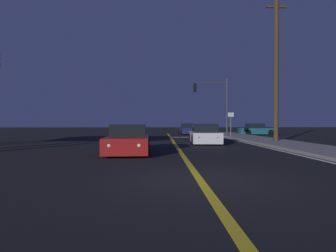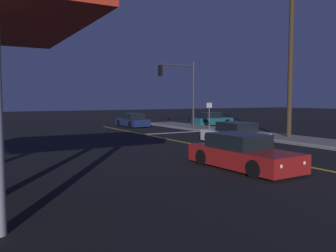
{
  "view_description": "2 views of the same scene",
  "coord_description": "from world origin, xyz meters",
  "px_view_note": "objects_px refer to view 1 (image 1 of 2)",
  "views": [
    {
      "loc": [
        -0.97,
        -6.85,
        1.41
      ],
      "look_at": [
        -0.32,
        16.59,
        1.14
      ],
      "focal_mm": 29.9,
      "sensor_mm": 36.0,
      "label": 1
    },
    {
      "loc": [
        -11.73,
        -3.84,
        2.68
      ],
      "look_at": [
        -0.82,
        15.16,
        1.02
      ],
      "focal_mm": 37.6,
      "sensor_mm": 36.0,
      "label": 2
    }
  ],
  "objects_px": {
    "car_following_oncoming_teal": "(257,130)",
    "street_sign_corner": "(231,120)",
    "car_mid_block_navy": "(187,129)",
    "traffic_signal_near_right": "(215,98)",
    "utility_pole_right": "(276,63)",
    "car_side_waiting_red": "(129,140)",
    "car_parked_curb_white": "(204,135)"
  },
  "relations": [
    {
      "from": "car_following_oncoming_teal",
      "to": "street_sign_corner",
      "type": "distance_m",
      "value": 7.15
    },
    {
      "from": "car_mid_block_navy",
      "to": "car_following_oncoming_teal",
      "type": "xyz_separation_m",
      "value": [
        7.84,
        -2.44,
        -0.0
      ]
    },
    {
      "from": "car_mid_block_navy",
      "to": "street_sign_corner",
      "type": "height_order",
      "value": "street_sign_corner"
    },
    {
      "from": "car_following_oncoming_teal",
      "to": "utility_pole_right",
      "type": "relative_size",
      "value": 0.38
    },
    {
      "from": "traffic_signal_near_right",
      "to": "car_mid_block_navy",
      "type": "bearing_deg",
      "value": -64.42
    },
    {
      "from": "traffic_signal_near_right",
      "to": "street_sign_corner",
      "type": "bearing_deg",
      "value": 108.62
    },
    {
      "from": "car_parked_curb_white",
      "to": "car_following_oncoming_teal",
      "type": "bearing_deg",
      "value": 60.52
    },
    {
      "from": "car_side_waiting_red",
      "to": "street_sign_corner",
      "type": "xyz_separation_m",
      "value": [
        8.29,
        13.33,
        1.06
      ]
    },
    {
      "from": "car_mid_block_navy",
      "to": "utility_pole_right",
      "type": "relative_size",
      "value": 0.39
    },
    {
      "from": "car_parked_curb_white",
      "to": "traffic_signal_near_right",
      "type": "bearing_deg",
      "value": 77.35
    },
    {
      "from": "car_mid_block_navy",
      "to": "traffic_signal_near_right",
      "type": "xyz_separation_m",
      "value": [
        2.47,
        -5.16,
        3.44
      ]
    },
    {
      "from": "car_mid_block_navy",
      "to": "traffic_signal_near_right",
      "type": "distance_m",
      "value": 6.67
    },
    {
      "from": "car_following_oncoming_teal",
      "to": "traffic_signal_near_right",
      "type": "distance_m",
      "value": 6.93
    },
    {
      "from": "car_side_waiting_red",
      "to": "street_sign_corner",
      "type": "bearing_deg",
      "value": -124.09
    },
    {
      "from": "car_following_oncoming_teal",
      "to": "street_sign_corner",
      "type": "height_order",
      "value": "street_sign_corner"
    },
    {
      "from": "car_parked_curb_white",
      "to": "car_side_waiting_red",
      "type": "distance_m",
      "value": 7.32
    },
    {
      "from": "car_side_waiting_red",
      "to": "car_following_oncoming_teal",
      "type": "bearing_deg",
      "value": -126.22
    },
    {
      "from": "utility_pole_right",
      "to": "car_following_oncoming_teal",
      "type": "bearing_deg",
      "value": 76.56
    },
    {
      "from": "car_parked_curb_white",
      "to": "car_side_waiting_red",
      "type": "bearing_deg",
      "value": -125.73
    },
    {
      "from": "utility_pole_right",
      "to": "traffic_signal_near_right",
      "type": "bearing_deg",
      "value": 103.26
    },
    {
      "from": "car_mid_block_navy",
      "to": "traffic_signal_near_right",
      "type": "height_order",
      "value": "traffic_signal_near_right"
    },
    {
      "from": "street_sign_corner",
      "to": "traffic_signal_near_right",
      "type": "bearing_deg",
      "value": 108.62
    },
    {
      "from": "utility_pole_right",
      "to": "car_parked_curb_white",
      "type": "bearing_deg",
      "value": -175.17
    },
    {
      "from": "car_mid_block_navy",
      "to": "car_following_oncoming_teal",
      "type": "bearing_deg",
      "value": -19.45
    },
    {
      "from": "car_parked_curb_white",
      "to": "car_mid_block_navy",
      "type": "bearing_deg",
      "value": 91.25
    },
    {
      "from": "car_side_waiting_red",
      "to": "street_sign_corner",
      "type": "distance_m",
      "value": 15.73
    },
    {
      "from": "traffic_signal_near_right",
      "to": "street_sign_corner",
      "type": "xyz_separation_m",
      "value": [
        0.94,
        -2.8,
        -2.38
      ]
    },
    {
      "from": "car_following_oncoming_teal",
      "to": "car_mid_block_navy",
      "type": "bearing_deg",
      "value": -106.49
    },
    {
      "from": "car_following_oncoming_teal",
      "to": "utility_pole_right",
      "type": "height_order",
      "value": "utility_pole_right"
    },
    {
      "from": "car_following_oncoming_teal",
      "to": "car_parked_curb_white",
      "type": "bearing_deg",
      "value": -31.21
    },
    {
      "from": "car_mid_block_navy",
      "to": "street_sign_corner",
      "type": "bearing_deg",
      "value": -68.96
    },
    {
      "from": "traffic_signal_near_right",
      "to": "street_sign_corner",
      "type": "relative_size",
      "value": 2.48
    }
  ]
}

